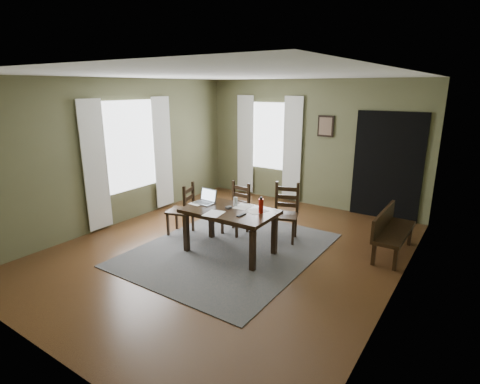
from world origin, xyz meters
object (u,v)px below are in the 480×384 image
Objects in this scene: chair_back_left at (237,209)px; bench at (390,228)px; chair_end at (183,210)px; chair_back_right at (285,213)px; water_bottle at (261,206)px; laptop at (206,199)px; dining_table at (230,215)px.

bench is (2.48, 0.61, -0.02)m from chair_back_left.
chair_end is 1.02× the size of chair_back_left.
chair_end is at bearing -171.93° from chair_back_right.
chair_back_left is 3.60× the size of water_bottle.
chair_back_right is 0.92m from water_bottle.
bench is at bearing 16.70° from chair_back_left.
bench is 2.07m from water_bottle.
laptop is at bearing -156.44° from chair_back_right.
water_bottle reaches higher than dining_table.
chair_back_right is at bearing 63.24° from dining_table.
bench is at bearing 32.00° from dining_table.
chair_end reaches higher than bench.
chair_back_left reaches higher than dining_table.
chair_end is 0.95m from chair_back_left.
chair_end is 3.45m from bench.
dining_table is 4.18× the size of laptop.
chair_end is at bearing 174.62° from laptop.
chair_back_right reaches higher than water_bottle.
water_bottle is at bearing 72.52° from chair_end.
chair_back_left is (-0.39, 0.76, -0.18)m from dining_table.
dining_table is 5.70× the size of water_bottle.
water_bottle reaches higher than laptop.
laptop is at bearing -98.65° from chair_back_left.
chair_back_right is 1.37m from laptop.
chair_back_left reaches higher than bench.
dining_table is at bearing -133.91° from chair_back_right.
water_bottle is at bearing 13.55° from dining_table.
water_bottle is at bearing -107.24° from chair_back_right.
dining_table is 1.17m from chair_end.
chair_back_left is 0.93× the size of chair_back_right.
chair_end is 3.68× the size of water_bottle.
dining_table is at bearing 123.18° from bench.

